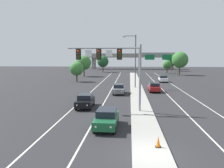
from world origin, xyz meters
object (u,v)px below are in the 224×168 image
at_px(overhead_signal_mast, 114,62).
at_px(tree_far_left_c, 103,62).
at_px(car_oncoming_green, 107,118).
at_px(tree_far_left_a, 77,69).
at_px(car_oncoming_black, 85,101).
at_px(tree_far_right_a, 167,65).
at_px(car_receding_white, 163,79).
at_px(tree_far_right_c, 180,60).
at_px(tree_far_left_b, 84,63).
at_px(car_receding_red, 154,87).
at_px(street_lamp_median, 134,58).
at_px(traffic_cone_median_nose, 158,142).
at_px(tree_far_right_b, 172,59).
at_px(highway_sign_gantry, 158,56).
at_px(car_oncoming_grey, 119,89).

distance_m(overhead_signal_mast, tree_far_left_c, 66.67).
relative_size(car_oncoming_green, tree_far_left_a, 0.93).
height_order(car_oncoming_black, tree_far_right_a, tree_far_right_a).
distance_m(car_receding_white, tree_far_right_c, 23.75).
distance_m(tree_far_left_b, tree_far_right_a, 32.57).
xyz_separation_m(car_oncoming_green, tree_far_left_a, (-10.84, 36.33, 2.33)).
bearing_deg(tree_far_left_a, car_receding_red, -41.70).
xyz_separation_m(overhead_signal_mast, car_receding_red, (5.93, 15.27, -4.70)).
relative_size(street_lamp_median, traffic_cone_median_nose, 13.51).
bearing_deg(car_oncoming_green, traffic_cone_median_nose, -49.50).
bearing_deg(tree_far_right_b, street_lamp_median, -106.99).
height_order(traffic_cone_median_nose, tree_far_left_b, tree_far_left_b).
bearing_deg(tree_far_left_c, overhead_signal_mast, -82.45).
xyz_separation_m(traffic_cone_median_nose, tree_far_right_c, (14.58, 63.51, 4.55)).
height_order(overhead_signal_mast, tree_far_right_a, overhead_signal_mast).
relative_size(tree_far_left_c, tree_far_right_b, 0.85).
distance_m(car_oncoming_green, car_oncoming_black, 8.48).
bearing_deg(tree_far_right_a, traffic_cone_median_nose, -99.35).
xyz_separation_m(highway_sign_gantry, tree_far_left_b, (-23.56, -8.60, -1.94)).
bearing_deg(tree_far_right_a, tree_far_left_c, 171.75).
bearing_deg(car_oncoming_black, tree_far_left_b, 101.25).
relative_size(car_receding_red, highway_sign_gantry, 0.34).
relative_size(car_oncoming_grey, tree_far_left_a, 0.93).
bearing_deg(tree_far_left_c, tree_far_right_a, -8.25).
relative_size(overhead_signal_mast, tree_far_right_c, 1.03).
height_order(car_oncoming_black, tree_far_left_a, tree_far_left_a).
relative_size(car_oncoming_green, traffic_cone_median_nose, 6.08).
xyz_separation_m(tree_far_left_b, tree_far_left_a, (1.21, -15.32, -1.08)).
bearing_deg(tree_far_left_a, car_oncoming_green, -73.39).
bearing_deg(traffic_cone_median_nose, car_oncoming_grey, 98.97).
bearing_deg(overhead_signal_mast, car_oncoming_black, 151.96).
xyz_separation_m(highway_sign_gantry, tree_far_left_a, (-22.34, -23.92, -3.02)).
height_order(car_receding_red, tree_far_left_c, tree_far_left_c).
height_order(street_lamp_median, car_oncoming_black, street_lamp_median).
xyz_separation_m(car_oncoming_grey, traffic_cone_median_nose, (3.60, -22.83, -0.31)).
distance_m(car_oncoming_grey, tree_far_left_b, 35.65).
bearing_deg(tree_far_right_b, tree_far_left_b, -136.49).
xyz_separation_m(car_receding_red, tree_far_right_b, (13.91, 61.00, 4.10)).
height_order(street_lamp_median, traffic_cone_median_nose, street_lamp_median).
height_order(car_receding_red, tree_far_right_a, tree_far_right_a).
height_order(highway_sign_gantry, tree_far_right_a, highway_sign_gantry).
relative_size(overhead_signal_mast, car_receding_red, 1.77).
xyz_separation_m(car_oncoming_grey, tree_far_left_b, (-12.27, 33.30, 3.41)).
bearing_deg(traffic_cone_median_nose, car_receding_white, 81.65).
bearing_deg(tree_far_right_b, traffic_cone_median_nose, -100.64).
relative_size(car_receding_red, tree_far_left_c, 0.70).
distance_m(car_oncoming_black, tree_far_left_b, 44.84).
distance_m(car_oncoming_grey, tree_far_right_c, 44.76).
bearing_deg(car_receding_red, car_oncoming_black, -125.46).
xyz_separation_m(car_oncoming_black, tree_far_left_a, (-7.51, 28.53, 2.33)).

